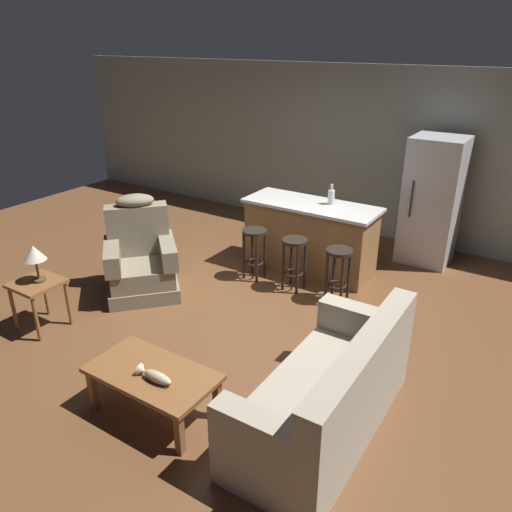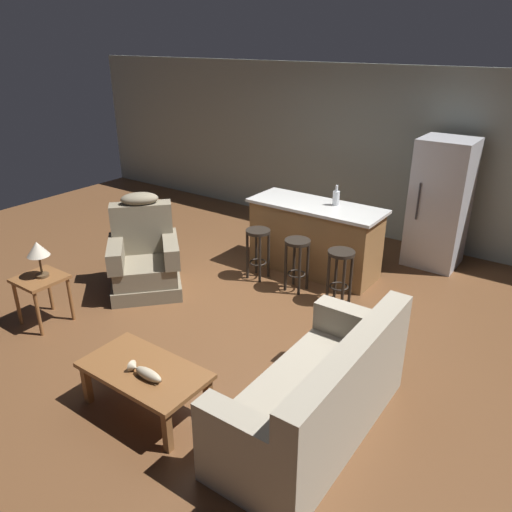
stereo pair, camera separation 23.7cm
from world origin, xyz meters
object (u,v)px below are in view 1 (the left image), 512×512
bar_stool_left (254,245)px  kitchen_island (310,237)px  bottle_tall_green (331,197)px  end_table (38,290)px  bar_stool_middle (294,255)px  coffee_table (152,377)px  table_lamp (34,255)px  refrigerator (432,201)px  fish_figurine (155,376)px  bar_stool_right (338,266)px  couch (329,395)px  recliner_near_lamp (141,259)px

bar_stool_left → kitchen_island: bearing=52.2°
bottle_tall_green → end_table: bearing=-123.1°
bar_stool_middle → bottle_tall_green: 0.95m
coffee_table → table_lamp: size_ratio=2.68×
bar_stool_middle → refrigerator: (1.14, 1.83, 0.41)m
table_lamp → bottle_tall_green: bottle_tall_green is taller
table_lamp → refrigerator: 5.09m
fish_figurine → kitchen_island: size_ratio=0.19×
bar_stool_middle → refrigerator: bearing=58.0°
end_table → refrigerator: refrigerator is taller
fish_figurine → end_table: (-2.10, 0.41, -0.00)m
end_table → bar_stool_right: bar_stool_right is taller
end_table → bar_stool_middle: 2.98m
fish_figurine → bar_stool_right: size_ratio=0.50×
coffee_table → bar_stool_right: bearing=79.8°
bar_stool_left → bottle_tall_green: 1.18m
end_table → bar_stool_right: bearing=43.1°
end_table → bar_stool_left: 2.64m
bottle_tall_green → kitchen_island: bearing=-152.0°
coffee_table → kitchen_island: 3.29m
couch → bar_stool_right: (-0.85, 2.03, 0.13)m
bar_stool_middle → fish_figurine: bearing=-85.4°
recliner_near_lamp → coffee_table: bearing=-0.3°
end_table → bottle_tall_green: size_ratio=2.10×
coffee_table → refrigerator: size_ratio=0.62×
table_lamp → bar_stool_middle: (1.87, 2.28, -0.40)m
recliner_near_lamp → bar_stool_middle: bearing=76.6°
couch → table_lamp: 3.36m
end_table → kitchen_island: kitchen_island is taller
bar_stool_middle → bottle_tall_green: (0.11, 0.75, 0.58)m
bar_stool_left → bottle_tall_green: size_ratio=2.55×
kitchen_island → end_table: bearing=-121.0°
end_table → table_lamp: table_lamp is taller
table_lamp → bar_stool_middle: size_ratio=0.60×
recliner_near_lamp → table_lamp: (-0.28, -1.22, 0.45)m
fish_figurine → refrigerator: (0.92, 4.56, 0.42)m
couch → recliner_near_lamp: size_ratio=1.59×
kitchen_island → refrigerator: (1.25, 1.20, 0.40)m
kitchen_island → bar_stool_left: (-0.49, -0.63, -0.01)m
table_lamp → bar_stool_middle: 2.97m
refrigerator → recliner_near_lamp: bearing=-133.3°
coffee_table → table_lamp: table_lamp is taller
bar_stool_left → coffee_table: bearing=-75.0°
coffee_table → couch: bearing=25.1°
couch → recliner_near_lamp: recliner_near_lamp is taller
kitchen_island → bar_stool_left: size_ratio=2.65×
fish_figurine → bar_stool_left: 2.85m
recliner_near_lamp → bar_stool_middle: (1.59, 1.07, 0.05)m
kitchen_island → bar_stool_middle: 0.64m
bar_stool_middle → bar_stool_right: bearing=0.0°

